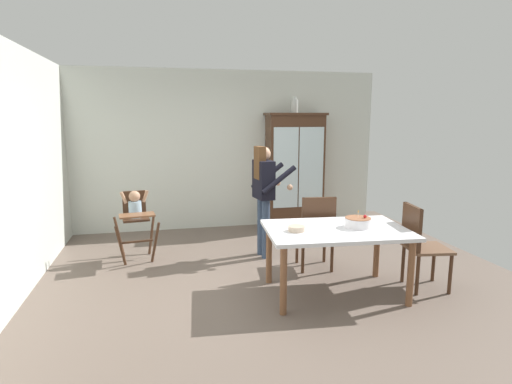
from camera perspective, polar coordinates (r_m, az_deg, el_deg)
ground_plane at (r=5.03m, az=1.09°, el=-12.16°), size 6.24×6.24×0.00m
wall_back at (r=7.25m, az=-3.91°, el=5.75°), size 5.32×0.06×2.70m
wall_left at (r=4.79m, az=-31.10°, el=1.98°), size 0.06×5.32×2.70m
china_cabinet at (r=7.29m, az=5.31°, el=2.98°), size 1.02×0.48×1.98m
ceramic_vase at (r=7.23m, az=5.26°, el=11.69°), size 0.13×0.13×0.27m
high_chair_with_toddler at (r=5.80m, az=-16.21°, el=-2.72°), size 0.64×0.74×0.95m
adult_person at (r=5.65m, az=1.11°, el=0.60°), size 0.55×0.54×1.53m
dining_table at (r=4.58m, az=10.92°, el=-5.98°), size 1.58×1.11×0.74m
birthday_cake at (r=4.63m, az=13.80°, el=-4.06°), size 0.28×0.28×0.19m
serving_bowl at (r=4.38m, az=5.58°, el=-5.01°), size 0.18×0.18×0.05m
dining_chair_far_side at (r=5.26m, az=8.30°, el=-4.86°), size 0.49×0.49×0.96m
dining_chair_right_end at (r=5.01m, az=21.47°, el=-6.25°), size 0.50×0.50×0.96m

